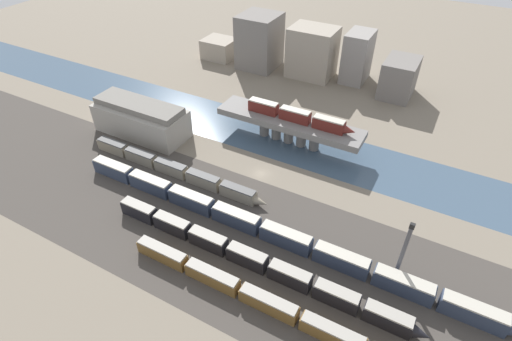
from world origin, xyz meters
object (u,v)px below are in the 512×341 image
at_px(train_yard_near, 275,307).
at_px(train_yard_far, 266,230).
at_px(train_yard_mid, 252,259).
at_px(warehouse_building, 141,119).
at_px(train_yard_outer, 174,169).
at_px(train_on_bridge, 299,116).
at_px(signal_tower, 403,251).

distance_m(train_yard_near, train_yard_far, 19.65).
bearing_deg(train_yard_mid, warehouse_building, 152.15).
distance_m(train_yard_outer, warehouse_building, 25.10).
height_order(train_on_bridge, train_yard_outer, train_on_bridge).
bearing_deg(signal_tower, warehouse_building, 168.28).
height_order(train_yard_near, signal_tower, signal_tower).
xyz_separation_m(warehouse_building, signal_tower, (83.60, -17.34, 2.76)).
xyz_separation_m(train_yard_near, train_yard_mid, (-9.44, 7.66, 0.24)).
height_order(train_on_bridge, train_yard_far, train_on_bridge).
distance_m(train_on_bridge, signal_tower, 51.70).
distance_m(train_on_bridge, train_yard_far, 39.76).
xyz_separation_m(train_on_bridge, train_yard_near, (19.55, -54.50, -8.12)).
relative_size(train_on_bridge, signal_tower, 2.11).
distance_m(train_on_bridge, train_yard_near, 58.46).
bearing_deg(warehouse_building, train_yard_mid, -27.85).
distance_m(train_yard_near, signal_tower, 27.79).
xyz_separation_m(train_yard_outer, warehouse_building, (-21.68, 12.18, 3.42)).
distance_m(train_yard_outer, signal_tower, 62.44).
relative_size(train_on_bridge, train_yard_mid, 0.46).
bearing_deg(warehouse_building, train_on_bridge, 21.05).
relative_size(train_on_bridge, train_yard_far, 0.31).
bearing_deg(train_yard_outer, warehouse_building, 150.68).
height_order(train_yard_mid, train_yard_outer, train_yard_mid).
bearing_deg(train_yard_outer, train_on_bridge, 51.31).
bearing_deg(train_yard_mid, train_yard_far, 97.53).
relative_size(train_yard_outer, signal_tower, 3.58).
xyz_separation_m(train_on_bridge, train_yard_far, (8.93, -37.97, -7.74)).
height_order(train_yard_mid, train_yard_far, train_yard_far).
bearing_deg(signal_tower, train_yard_far, -173.87).
bearing_deg(train_yard_far, train_yard_near, -57.30).
xyz_separation_m(train_yard_far, train_yard_outer, (-32.69, 8.30, -0.33)).
relative_size(train_yard_far, warehouse_building, 3.65).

